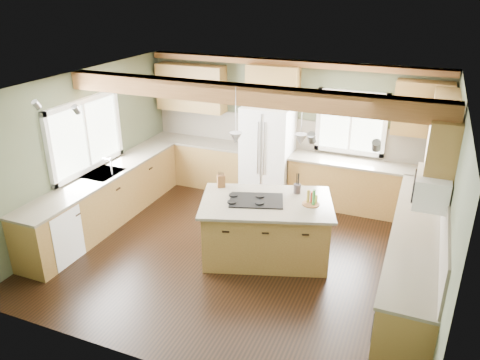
% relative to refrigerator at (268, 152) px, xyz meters
% --- Properties ---
extents(floor, '(5.60, 5.60, 0.00)m').
position_rel_refrigerator_xyz_m(floor, '(0.30, -2.12, -0.90)').
color(floor, black).
rests_on(floor, ground).
extents(ceiling, '(5.60, 5.60, 0.00)m').
position_rel_refrigerator_xyz_m(ceiling, '(0.30, -2.12, 1.70)').
color(ceiling, silver).
rests_on(ceiling, wall_back).
extents(wall_back, '(5.60, 0.00, 5.60)m').
position_rel_refrigerator_xyz_m(wall_back, '(0.30, 0.38, 0.40)').
color(wall_back, '#484D37').
rests_on(wall_back, ground).
extents(wall_left, '(0.00, 5.00, 5.00)m').
position_rel_refrigerator_xyz_m(wall_left, '(-2.50, -2.12, 0.40)').
color(wall_left, '#484D37').
rests_on(wall_left, ground).
extents(wall_right, '(0.00, 5.00, 5.00)m').
position_rel_refrigerator_xyz_m(wall_right, '(3.10, -2.12, 0.40)').
color(wall_right, '#484D37').
rests_on(wall_right, ground).
extents(ceiling_beam, '(5.55, 0.26, 0.26)m').
position_rel_refrigerator_xyz_m(ceiling_beam, '(0.30, -2.06, 1.57)').
color(ceiling_beam, brown).
rests_on(ceiling_beam, ceiling).
extents(soffit_trim, '(5.55, 0.20, 0.10)m').
position_rel_refrigerator_xyz_m(soffit_trim, '(0.30, 0.28, 1.64)').
color(soffit_trim, brown).
rests_on(soffit_trim, ceiling).
extents(backsplash_back, '(5.58, 0.03, 0.58)m').
position_rel_refrigerator_xyz_m(backsplash_back, '(0.30, 0.36, 0.31)').
color(backsplash_back, brown).
rests_on(backsplash_back, wall_back).
extents(backsplash_right, '(0.03, 3.70, 0.58)m').
position_rel_refrigerator_xyz_m(backsplash_right, '(3.08, -2.07, 0.31)').
color(backsplash_right, brown).
rests_on(backsplash_right, wall_right).
extents(base_cab_back_left, '(2.02, 0.60, 0.88)m').
position_rel_refrigerator_xyz_m(base_cab_back_left, '(-1.49, 0.08, -0.46)').
color(base_cab_back_left, brown).
rests_on(base_cab_back_left, floor).
extents(counter_back_left, '(2.06, 0.64, 0.04)m').
position_rel_refrigerator_xyz_m(counter_back_left, '(-1.49, 0.08, 0.00)').
color(counter_back_left, '#474034').
rests_on(counter_back_left, base_cab_back_left).
extents(base_cab_back_right, '(2.62, 0.60, 0.88)m').
position_rel_refrigerator_xyz_m(base_cab_back_right, '(1.79, 0.08, -0.46)').
color(base_cab_back_right, brown).
rests_on(base_cab_back_right, floor).
extents(counter_back_right, '(2.66, 0.64, 0.04)m').
position_rel_refrigerator_xyz_m(counter_back_right, '(1.79, 0.08, 0.00)').
color(counter_back_right, '#474034').
rests_on(counter_back_right, base_cab_back_right).
extents(base_cab_left, '(0.60, 3.70, 0.88)m').
position_rel_refrigerator_xyz_m(base_cab_left, '(-2.20, -2.07, -0.46)').
color(base_cab_left, brown).
rests_on(base_cab_left, floor).
extents(counter_left, '(0.64, 3.74, 0.04)m').
position_rel_refrigerator_xyz_m(counter_left, '(-2.20, -2.07, 0.00)').
color(counter_left, '#474034').
rests_on(counter_left, base_cab_left).
extents(base_cab_right, '(0.60, 3.70, 0.88)m').
position_rel_refrigerator_xyz_m(base_cab_right, '(2.80, -2.07, -0.46)').
color(base_cab_right, brown).
rests_on(base_cab_right, floor).
extents(counter_right, '(0.64, 3.74, 0.04)m').
position_rel_refrigerator_xyz_m(counter_right, '(2.80, -2.07, 0.00)').
color(counter_right, '#474034').
rests_on(counter_right, base_cab_right).
extents(upper_cab_back_left, '(1.40, 0.35, 0.90)m').
position_rel_refrigerator_xyz_m(upper_cab_back_left, '(-1.69, 0.21, 1.05)').
color(upper_cab_back_left, brown).
rests_on(upper_cab_back_left, wall_back).
extents(upper_cab_over_fridge, '(0.96, 0.35, 0.70)m').
position_rel_refrigerator_xyz_m(upper_cab_over_fridge, '(-0.00, 0.21, 1.25)').
color(upper_cab_over_fridge, brown).
rests_on(upper_cab_over_fridge, wall_back).
extents(upper_cab_right, '(0.35, 2.20, 0.90)m').
position_rel_refrigerator_xyz_m(upper_cab_right, '(2.92, -1.22, 1.05)').
color(upper_cab_right, brown).
rests_on(upper_cab_right, wall_right).
extents(upper_cab_back_corner, '(0.90, 0.35, 0.90)m').
position_rel_refrigerator_xyz_m(upper_cab_back_corner, '(2.60, 0.21, 1.05)').
color(upper_cab_back_corner, brown).
rests_on(upper_cab_back_corner, wall_back).
extents(window_left, '(0.04, 1.60, 1.05)m').
position_rel_refrigerator_xyz_m(window_left, '(-2.48, -2.07, 0.65)').
color(window_left, white).
rests_on(window_left, wall_left).
extents(window_back, '(1.10, 0.04, 1.00)m').
position_rel_refrigerator_xyz_m(window_back, '(1.45, 0.36, 0.65)').
color(window_back, white).
rests_on(window_back, wall_back).
extents(sink, '(0.50, 0.65, 0.03)m').
position_rel_refrigerator_xyz_m(sink, '(-2.20, -2.07, 0.01)').
color(sink, '#262628').
rests_on(sink, counter_left).
extents(faucet, '(0.02, 0.02, 0.28)m').
position_rel_refrigerator_xyz_m(faucet, '(-2.02, -2.07, 0.15)').
color(faucet, '#B2B2B7').
rests_on(faucet, sink).
extents(dishwasher, '(0.60, 0.60, 0.84)m').
position_rel_refrigerator_xyz_m(dishwasher, '(-2.19, -3.37, -0.47)').
color(dishwasher, white).
rests_on(dishwasher, floor).
extents(oven, '(0.60, 0.72, 0.84)m').
position_rel_refrigerator_xyz_m(oven, '(2.79, -3.37, -0.47)').
color(oven, white).
rests_on(oven, floor).
extents(microwave, '(0.40, 0.70, 0.38)m').
position_rel_refrigerator_xyz_m(microwave, '(2.88, -2.17, 0.65)').
color(microwave, white).
rests_on(microwave, wall_right).
extents(pendant_left, '(0.18, 0.18, 0.16)m').
position_rel_refrigerator_xyz_m(pendant_left, '(0.27, -2.20, 0.98)').
color(pendant_left, '#B2B2B7').
rests_on(pendant_left, ceiling).
extents(pendant_right, '(0.18, 0.18, 0.16)m').
position_rel_refrigerator_xyz_m(pendant_right, '(1.13, -1.92, 0.98)').
color(pendant_right, '#B2B2B7').
rests_on(pendant_right, ceiling).
extents(refrigerator, '(0.90, 0.74, 1.80)m').
position_rel_refrigerator_xyz_m(refrigerator, '(0.00, 0.00, 0.00)').
color(refrigerator, white).
rests_on(refrigerator, floor).
extents(island, '(2.05, 1.60, 0.88)m').
position_rel_refrigerator_xyz_m(island, '(0.70, -2.06, -0.46)').
color(island, brown).
rests_on(island, floor).
extents(island_top, '(2.20, 1.75, 0.04)m').
position_rel_refrigerator_xyz_m(island_top, '(0.70, -2.06, 0.00)').
color(island_top, '#474034').
rests_on(island_top, island).
extents(cooktop, '(0.90, 0.73, 0.02)m').
position_rel_refrigerator_xyz_m(cooktop, '(0.56, -2.11, 0.03)').
color(cooktop, black).
rests_on(cooktop, island_top).
extents(knife_block, '(0.15, 0.14, 0.20)m').
position_rel_refrigerator_xyz_m(knife_block, '(-0.13, -1.84, 0.12)').
color(knife_block, brown).
rests_on(knife_block, island_top).
extents(utensil_crock, '(0.13, 0.13, 0.15)m').
position_rel_refrigerator_xyz_m(utensil_crock, '(1.03, -1.61, 0.09)').
color(utensil_crock, '#433B35').
rests_on(utensil_crock, island_top).
extents(bottle_tray, '(0.29, 0.29, 0.23)m').
position_rel_refrigerator_xyz_m(bottle_tray, '(1.33, -1.92, 0.14)').
color(bottle_tray, brown).
rests_on(bottle_tray, island_top).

